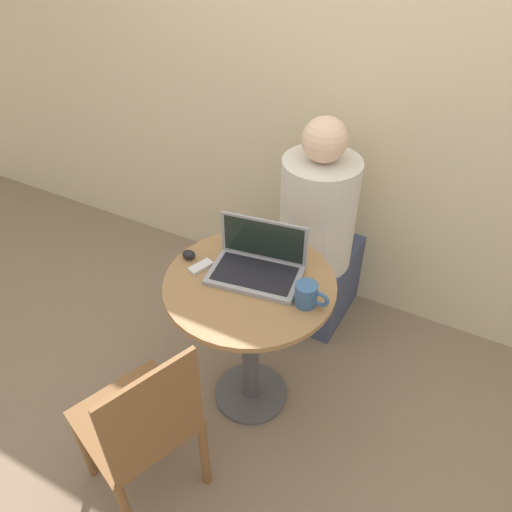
{
  "coord_description": "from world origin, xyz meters",
  "views": [
    {
      "loc": [
        0.73,
        -1.33,
        2.13
      ],
      "look_at": [
        0.0,
        0.05,
        0.86
      ],
      "focal_mm": 35.0,
      "sensor_mm": 36.0,
      "label": 1
    }
  ],
  "objects_px": {
    "chair_empty": "(144,428)",
    "person_seated": "(319,243)",
    "laptop": "(258,264)",
    "cell_phone": "(201,267)"
  },
  "relations": [
    {
      "from": "chair_empty",
      "to": "person_seated",
      "type": "bearing_deg",
      "value": 82.48
    },
    {
      "from": "laptop",
      "to": "cell_phone",
      "type": "xyz_separation_m",
      "value": [
        -0.22,
        -0.09,
        -0.04
      ]
    },
    {
      "from": "laptop",
      "to": "chair_empty",
      "type": "distance_m",
      "value": 0.77
    },
    {
      "from": "person_seated",
      "to": "laptop",
      "type": "bearing_deg",
      "value": -94.45
    },
    {
      "from": "laptop",
      "to": "cell_phone",
      "type": "bearing_deg",
      "value": -158.21
    },
    {
      "from": "cell_phone",
      "to": "chair_empty",
      "type": "bearing_deg",
      "value": -80.33
    },
    {
      "from": "laptop",
      "to": "person_seated",
      "type": "xyz_separation_m",
      "value": [
        0.05,
        0.62,
        -0.29
      ]
    },
    {
      "from": "chair_empty",
      "to": "person_seated",
      "type": "xyz_separation_m",
      "value": [
        0.17,
        1.3,
        0.05
      ]
    },
    {
      "from": "chair_empty",
      "to": "cell_phone",
      "type": "bearing_deg",
      "value": 99.67
    },
    {
      "from": "chair_empty",
      "to": "person_seated",
      "type": "distance_m",
      "value": 1.31
    }
  ]
}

